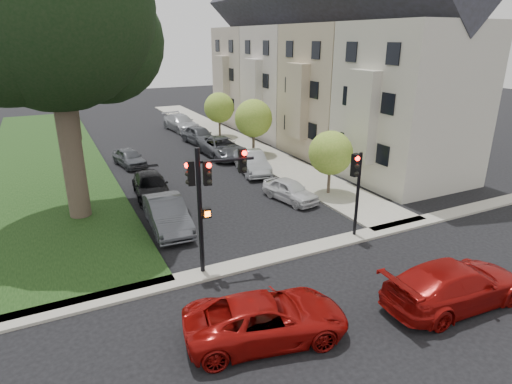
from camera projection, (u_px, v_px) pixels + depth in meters
name	position (u px, v px, depth m)	size (l,w,h in m)	color
ground	(311.00, 277.00, 17.15)	(140.00, 140.00, 0.00)	black
grass_strip	(46.00, 159.00, 33.59)	(8.00, 44.00, 0.12)	black
sidewalk_right	(231.00, 139.00, 40.16)	(3.50, 44.00, 0.12)	gray
sidewalk_cross	(286.00, 254.00, 18.81)	(60.00, 1.00, 0.12)	gray
house_a	(413.00, 73.00, 26.72)	(7.70, 7.55, 15.97)	#B7B0A5
house_b	(340.00, 66.00, 33.03)	(7.70, 7.55, 15.97)	tan
house_c	(290.00, 62.00, 39.35)	(7.70, 7.55, 15.97)	silver
house_d	(254.00, 58.00, 45.66)	(7.70, 7.55, 15.97)	#ABA08B
eucalyptus	(48.00, 8.00, 19.31)	(10.66, 9.68, 15.10)	#484030
small_tree_a	(331.00, 153.00, 25.23)	(2.62, 2.62, 3.93)	#484030
small_tree_b	(253.00, 118.00, 33.84)	(3.00, 3.00, 4.51)	#484030
small_tree_c	(219.00, 108.00, 40.10)	(2.82, 2.82, 4.23)	#484030
traffic_signal_main	(209.00, 188.00, 16.38)	(2.57, 0.70, 5.25)	black
traffic_signal_secondary	(357.00, 180.00, 19.57)	(0.56, 0.45, 4.17)	black
car_cross_near	(266.00, 318.00, 13.47)	(2.41, 5.22, 1.45)	maroon
car_cross_far	(455.00, 284.00, 15.15)	(2.28, 5.60, 1.62)	maroon
car_parked_0	(290.00, 190.00, 24.92)	(1.52, 3.77, 1.29)	silver
car_parked_1	(252.00, 162.00, 30.07)	(1.62, 4.65, 1.53)	#999BA0
car_parked_2	(222.00, 147.00, 34.11)	(2.55, 5.54, 1.54)	#3F4247
car_parked_3	(199.00, 135.00, 38.24)	(1.88, 4.68, 1.59)	#3F4247
car_parked_4	(181.00, 123.00, 43.77)	(2.26, 5.56, 1.61)	#999BA0
car_parked_5	(167.00, 214.00, 21.19)	(1.69, 4.84, 1.60)	#3F4247
car_parked_6	(151.00, 186.00, 25.57)	(1.92, 4.72, 1.37)	black
car_parked_7	(129.00, 157.00, 31.66)	(1.55, 3.86, 1.31)	#3F4247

